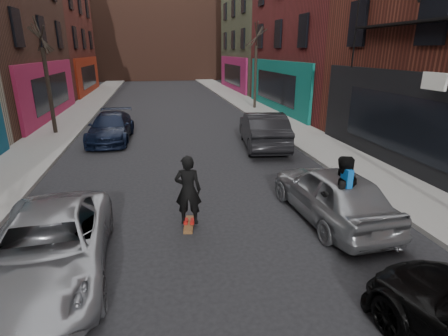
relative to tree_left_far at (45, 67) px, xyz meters
name	(u,v)px	position (x,y,z in m)	size (l,w,h in m)	color
sidewalk_left	(92,102)	(-0.05, 12.00, -3.31)	(2.50, 84.00, 0.13)	gray
sidewalk_right	(237,98)	(12.45, 12.00, -3.31)	(2.50, 84.00, 0.13)	gray
building_far	(157,30)	(6.20, 38.00, 3.62)	(40.00, 10.00, 14.00)	#47281E
tree_left_far	(45,67)	(0.00, 0.00, 0.00)	(2.00, 2.00, 6.50)	black
tree_right_far	(256,60)	(12.40, 6.00, 0.15)	(2.00, 2.00, 6.80)	black
parked_left_far	(49,247)	(3.00, -12.80, -2.74)	(2.12, 4.59, 1.27)	#919399
parked_left_end	(111,127)	(3.00, -1.89, -2.72)	(1.85, 4.54, 1.32)	black
parked_right_far	(331,193)	(9.40, -11.56, -2.67)	(1.68, 4.19, 1.43)	gray
parked_right_end	(263,130)	(9.82, -4.39, -2.59)	(1.68, 4.81, 1.58)	black
skateboard	(189,224)	(5.78, -11.29, -3.33)	(0.22, 0.80, 0.10)	brown
skateboarder	(188,190)	(5.78, -11.29, -2.41)	(0.64, 0.42, 1.74)	black
pedestrian	(340,196)	(9.20, -12.32, -2.41)	(0.95, 0.74, 1.93)	black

